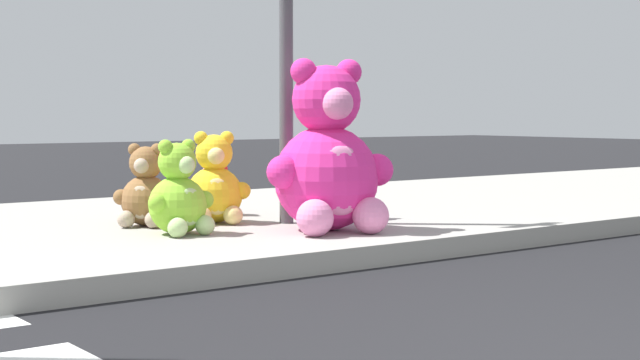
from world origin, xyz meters
TOP-DOWN VIEW (x-y plane):
  - sidewalk at (0.00, 5.20)m, footprint 28.00×4.40m
  - sign_pole at (1.00, 4.40)m, footprint 0.56×0.11m
  - plush_pink_large at (0.97, 3.81)m, footprint 0.96×0.90m
  - plush_red at (0.85, 5.25)m, footprint 0.34×0.39m
  - plush_yellow at (0.55, 4.74)m, footprint 0.53×0.52m
  - plush_lime at (-0.02, 4.29)m, footprint 0.53×0.47m
  - plush_lavender at (1.58, 4.36)m, footprint 0.42×0.38m
  - plush_brown at (0.02, 4.90)m, footprint 0.46×0.46m

SIDE VIEW (x-z plane):
  - sidewalk at x=0.00m, z-range 0.00..0.15m
  - plush_red at x=0.85m, z-range 0.10..0.60m
  - plush_lavender at x=1.58m, z-range 0.09..0.65m
  - plush_brown at x=0.02m, z-range 0.09..0.73m
  - plush_lime at x=-0.02m, z-range 0.08..0.77m
  - plush_yellow at x=0.55m, z-range 0.08..0.81m
  - plush_pink_large at x=0.97m, z-range 0.02..1.30m
  - sign_pole at x=1.00m, z-range 0.25..3.45m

